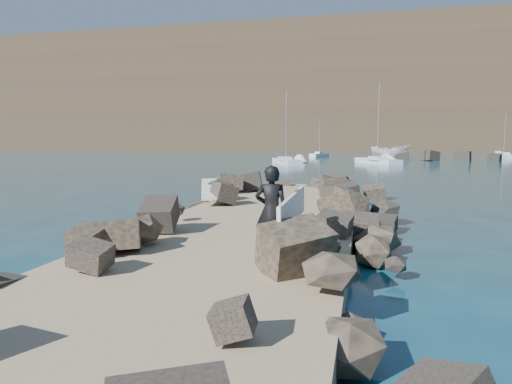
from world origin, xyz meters
TOP-DOWN VIEW (x-y plane):
  - ground at (0.00, 0.00)m, footprint 800.00×800.00m
  - jetty at (0.00, -2.00)m, footprint 6.00×26.00m
  - riprap_left at (-2.90, -1.50)m, footprint 2.60×22.00m
  - riprap_right at (2.90, -1.50)m, footprint 2.60×22.00m
  - headland at (10.00, 160.00)m, footprint 360.00×140.00m
  - surfboard_resting at (-2.74, 2.48)m, footprint 1.48×2.64m
  - boat_imported at (6.91, 57.51)m, footprint 6.23×3.63m
  - surfer_with_board at (1.40, -5.15)m, footprint 0.93×2.46m
  - sailboat_d at (25.79, 69.11)m, footprint 2.06×6.33m
  - sailboat_a at (-6.49, 42.51)m, footprint 4.91×7.75m
  - sailboat_c at (4.82, 46.15)m, footprint 5.87×8.63m
  - sailboat_f at (30.85, 91.88)m, footprint 2.51×5.52m
  - sailboat_b at (-4.66, 66.99)m, footprint 3.11×5.87m
  - headland_buildings at (16.81, 152.19)m, footprint 137.50×30.50m

SIDE VIEW (x-z plane):
  - ground at x=0.00m, z-range 0.00..0.00m
  - jetty at x=0.00m, z-range 0.00..0.60m
  - sailboat_c at x=4.82m, z-range -4.85..5.55m
  - sailboat_a at x=-6.49m, z-range -4.30..5.00m
  - sailboat_d at x=25.79m, z-range -3.45..4.14m
  - sailboat_b at x=-4.66m, z-range -3.20..3.90m
  - sailboat_f at x=30.85m, z-range -2.99..3.69m
  - riprap_left at x=-2.90m, z-range 0.00..1.00m
  - riprap_right at x=2.90m, z-range 0.00..1.00m
  - surfboard_resting at x=-2.74m, z-range 1.00..1.09m
  - boat_imported at x=6.91m, z-range 0.00..2.26m
  - surfer_with_board at x=1.40m, z-range 0.61..2.59m
  - headland at x=10.00m, z-range 0.00..32.00m
  - headland_buildings at x=16.81m, z-range 31.47..36.47m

